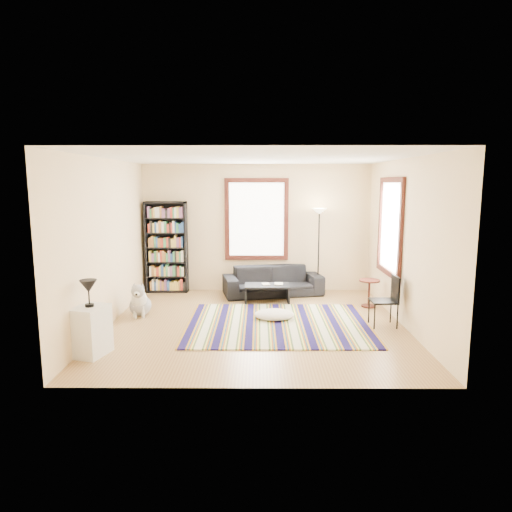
{
  "coord_description": "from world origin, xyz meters",
  "views": [
    {
      "loc": [
        0.05,
        -7.57,
        2.4
      ],
      "look_at": [
        0.0,
        0.5,
        1.1
      ],
      "focal_mm": 32.0,
      "sensor_mm": 36.0,
      "label": 1
    }
  ],
  "objects_px": {
    "white_cabinet": "(91,331)",
    "dog": "(140,299)",
    "bookshelf": "(167,247)",
    "sofa": "(273,281)",
    "floor_lamp": "(319,252)",
    "folding_chair": "(383,301)",
    "coffee_table": "(267,293)",
    "floor_cushion": "(274,315)",
    "side_table": "(369,293)"
  },
  "relations": [
    {
      "from": "coffee_table",
      "to": "dog",
      "type": "height_order",
      "value": "dog"
    },
    {
      "from": "floor_lamp",
      "to": "folding_chair",
      "type": "bearing_deg",
      "value": -70.21
    },
    {
      "from": "floor_lamp",
      "to": "coffee_table",
      "type": "bearing_deg",
      "value": -147.56
    },
    {
      "from": "sofa",
      "to": "bookshelf",
      "type": "relative_size",
      "value": 1.05
    },
    {
      "from": "sofa",
      "to": "floor_lamp",
      "type": "bearing_deg",
      "value": -6.13
    },
    {
      "from": "bookshelf",
      "to": "coffee_table",
      "type": "distance_m",
      "value": 2.5
    },
    {
      "from": "dog",
      "to": "bookshelf",
      "type": "bearing_deg",
      "value": 80.18
    },
    {
      "from": "bookshelf",
      "to": "dog",
      "type": "relative_size",
      "value": 3.27
    },
    {
      "from": "sofa",
      "to": "floor_lamp",
      "type": "distance_m",
      "value": 1.17
    },
    {
      "from": "sofa",
      "to": "coffee_table",
      "type": "relative_size",
      "value": 2.32
    },
    {
      "from": "side_table",
      "to": "white_cabinet",
      "type": "xyz_separation_m",
      "value": [
        -4.5,
        -2.55,
        0.08
      ]
    },
    {
      "from": "coffee_table",
      "to": "floor_lamp",
      "type": "distance_m",
      "value": 1.52
    },
    {
      "from": "floor_cushion",
      "to": "sofa",
      "type": "bearing_deg",
      "value": 89.13
    },
    {
      "from": "sofa",
      "to": "dog",
      "type": "bearing_deg",
      "value": -159.66
    },
    {
      "from": "white_cabinet",
      "to": "dog",
      "type": "distance_m",
      "value": 1.95
    },
    {
      "from": "coffee_table",
      "to": "side_table",
      "type": "relative_size",
      "value": 1.67
    },
    {
      "from": "sofa",
      "to": "dog",
      "type": "distance_m",
      "value": 2.92
    },
    {
      "from": "sofa",
      "to": "floor_lamp",
      "type": "xyz_separation_m",
      "value": [
        0.98,
        0.1,
        0.62
      ]
    },
    {
      "from": "bookshelf",
      "to": "coffee_table",
      "type": "xyz_separation_m",
      "value": [
        2.19,
        -0.88,
        -0.82
      ]
    },
    {
      "from": "bookshelf",
      "to": "floor_lamp",
      "type": "relative_size",
      "value": 1.08
    },
    {
      "from": "sofa",
      "to": "bookshelf",
      "type": "height_order",
      "value": "bookshelf"
    },
    {
      "from": "coffee_table",
      "to": "sofa",
      "type": "bearing_deg",
      "value": 77.65
    },
    {
      "from": "sofa",
      "to": "coffee_table",
      "type": "distance_m",
      "value": 0.64
    },
    {
      "from": "dog",
      "to": "floor_cushion",
      "type": "bearing_deg",
      "value": -11.28
    },
    {
      "from": "sofa",
      "to": "folding_chair",
      "type": "distance_m",
      "value": 2.81
    },
    {
      "from": "side_table",
      "to": "folding_chair",
      "type": "relative_size",
      "value": 0.63
    },
    {
      "from": "side_table",
      "to": "dog",
      "type": "height_order",
      "value": "dog"
    },
    {
      "from": "floor_cushion",
      "to": "white_cabinet",
      "type": "height_order",
      "value": "white_cabinet"
    },
    {
      "from": "coffee_table",
      "to": "bookshelf",
      "type": "bearing_deg",
      "value": 158.13
    },
    {
      "from": "white_cabinet",
      "to": "side_table",
      "type": "bearing_deg",
      "value": 45.39
    },
    {
      "from": "bookshelf",
      "to": "side_table",
      "type": "height_order",
      "value": "bookshelf"
    },
    {
      "from": "coffee_table",
      "to": "floor_cushion",
      "type": "xyz_separation_m",
      "value": [
        0.11,
        -1.19,
        -0.09
      ]
    },
    {
      "from": "sofa",
      "to": "folding_chair",
      "type": "height_order",
      "value": "folding_chair"
    },
    {
      "from": "dog",
      "to": "folding_chair",
      "type": "bearing_deg",
      "value": -13.46
    },
    {
      "from": "dog",
      "to": "coffee_table",
      "type": "bearing_deg",
      "value": 16.61
    },
    {
      "from": "bookshelf",
      "to": "folding_chair",
      "type": "distance_m",
      "value": 4.82
    },
    {
      "from": "floor_lamp",
      "to": "bookshelf",
      "type": "bearing_deg",
      "value": 177.06
    },
    {
      "from": "sofa",
      "to": "bookshelf",
      "type": "xyz_separation_m",
      "value": [
        -2.33,
        0.27,
        0.69
      ]
    },
    {
      "from": "folding_chair",
      "to": "coffee_table",
      "type": "bearing_deg",
      "value": 140.07
    },
    {
      "from": "side_table",
      "to": "floor_lamp",
      "type": "bearing_deg",
      "value": 129.22
    },
    {
      "from": "folding_chair",
      "to": "dog",
      "type": "relative_size",
      "value": 1.41
    },
    {
      "from": "bookshelf",
      "to": "floor_lamp",
      "type": "bearing_deg",
      "value": -2.94
    },
    {
      "from": "bookshelf",
      "to": "side_table",
      "type": "xyz_separation_m",
      "value": [
        4.17,
        -1.23,
        -0.73
      ]
    },
    {
      "from": "floor_cushion",
      "to": "folding_chair",
      "type": "xyz_separation_m",
      "value": [
        1.82,
        -0.35,
        0.34
      ]
    },
    {
      "from": "bookshelf",
      "to": "floor_lamp",
      "type": "height_order",
      "value": "bookshelf"
    },
    {
      "from": "floor_lamp",
      "to": "side_table",
      "type": "height_order",
      "value": "floor_lamp"
    },
    {
      "from": "coffee_table",
      "to": "folding_chair",
      "type": "bearing_deg",
      "value": -38.67
    },
    {
      "from": "coffee_table",
      "to": "white_cabinet",
      "type": "bearing_deg",
      "value": -131.08
    },
    {
      "from": "bookshelf",
      "to": "dog",
      "type": "bearing_deg",
      "value": -94.34
    },
    {
      "from": "white_cabinet",
      "to": "sofa",
      "type": "bearing_deg",
      "value": 68.73
    }
  ]
}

